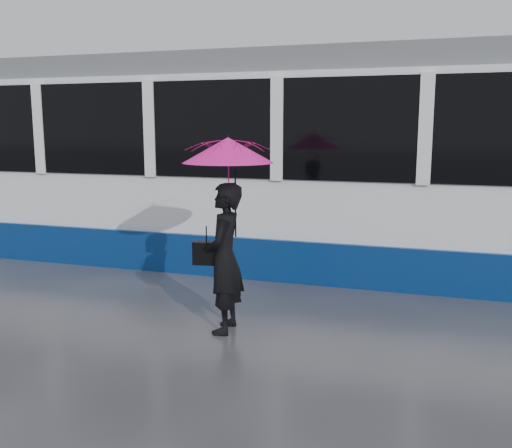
% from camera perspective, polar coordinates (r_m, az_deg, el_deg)
% --- Properties ---
extents(ground, '(90.00, 90.00, 0.00)m').
position_cam_1_polar(ground, '(7.09, 3.63, -8.73)').
color(ground, '#2D2D32').
rests_on(ground, ground).
extents(rails, '(34.00, 1.51, 0.02)m').
position_cam_1_polar(rails, '(9.43, 7.43, -4.03)').
color(rails, '#3F3D38').
rests_on(rails, ground).
extents(tram, '(26.00, 2.56, 3.35)m').
position_cam_1_polar(tram, '(9.20, 7.23, 5.90)').
color(tram, white).
rests_on(tram, ground).
extents(woman, '(0.47, 0.65, 1.65)m').
position_cam_1_polar(woman, '(6.22, -3.16, -3.45)').
color(woman, black).
rests_on(woman, ground).
extents(umbrella, '(1.09, 1.09, 1.11)m').
position_cam_1_polar(umbrella, '(6.06, -2.81, 5.61)').
color(umbrella, '#EB1367').
rests_on(umbrella, ground).
extents(handbag, '(0.31, 0.17, 0.44)m').
position_cam_1_polar(handbag, '(6.31, -4.96, -2.90)').
color(handbag, black).
rests_on(handbag, ground).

